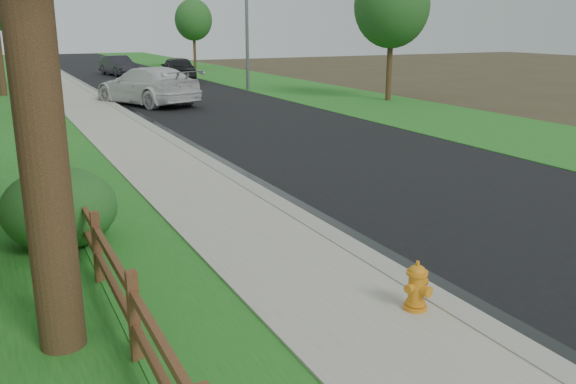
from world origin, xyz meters
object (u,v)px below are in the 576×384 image
ranch_fence (84,221)px  fire_hydrant (417,287)px  white_suv (147,86)px  dark_car_mid (177,69)px

ranch_fence → fire_hydrant: (3.50, -4.07, -0.21)m
ranch_fence → fire_hydrant: 5.37m
white_suv → dark_car_mid: bearing=-134.1°
ranch_fence → dark_car_mid: dark_car_mid is taller
fire_hydrant → dark_car_mid: (6.72, 33.79, 0.43)m
white_suv → dark_car_mid: (4.62, 10.85, -0.05)m
ranch_fence → white_suv: white_suv is taller
fire_hydrant → dark_car_mid: bearing=78.8°
ranch_fence → dark_car_mid: bearing=71.0°
white_suv → dark_car_mid: 11.79m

